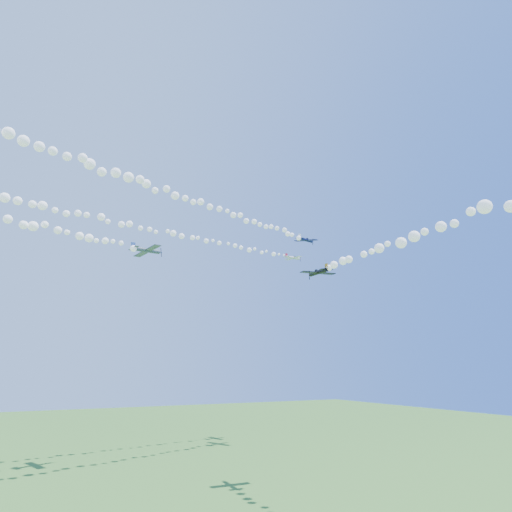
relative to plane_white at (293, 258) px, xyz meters
name	(u,v)px	position (x,y,z in m)	size (l,w,h in m)	color
ground	(234,451)	(-22.42, -8.10, -50.13)	(260.00, 260.00, 0.00)	#2E5B22
plane_white	(293,258)	(0.00, 0.00, 0.00)	(6.21, 6.58, 1.66)	silver
smoke_trail_white	(157,230)	(-43.12, -7.91, -0.31)	(82.64, 17.01, 2.69)	white
plane_navy	(306,240)	(-1.65, -9.37, 2.77)	(6.99, 7.34, 1.92)	#0E113E
smoke_trail_navy	(181,196)	(-42.53, -23.73, 2.56)	(77.93, 29.04, 2.78)	white
plane_grey	(147,250)	(-46.47, -13.68, -7.13)	(7.81, 8.25, 2.14)	#3B4757
plane_black	(318,272)	(-22.20, -42.70, -15.31)	(6.84, 6.52, 1.80)	black
smoke_trail_black	(491,209)	(-24.56, -77.63, -15.57)	(6.68, 66.00, 2.69)	white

